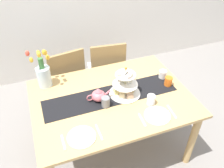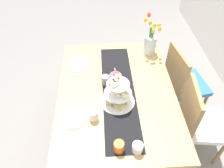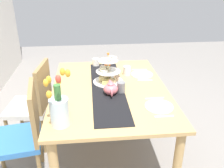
# 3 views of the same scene
# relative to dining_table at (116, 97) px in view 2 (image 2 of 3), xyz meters

# --- Properties ---
(ground_plane) EXTENTS (8.00, 8.00, 0.00)m
(ground_plane) POSITION_rel_dining_table_xyz_m (0.00, 0.00, -0.63)
(ground_plane) COLOR gray
(dining_table) EXTENTS (1.49, 1.08, 0.73)m
(dining_table) POSITION_rel_dining_table_xyz_m (0.00, 0.00, 0.00)
(dining_table) COLOR tan
(dining_table) RESTS_ON ground_plane
(chair_left) EXTENTS (0.48, 0.48, 0.91)m
(chair_left) POSITION_rel_dining_table_xyz_m (-0.31, 0.77, -0.13)
(chair_left) COLOR olive
(chair_left) RESTS_ON ground_plane
(chair_right) EXTENTS (0.46, 0.46, 0.91)m
(chair_right) POSITION_rel_dining_table_xyz_m (0.21, 0.77, -0.13)
(chair_right) COLOR olive
(chair_right) RESTS_ON ground_plane
(table_runner) EXTENTS (1.29, 0.30, 0.00)m
(table_runner) POSITION_rel_dining_table_xyz_m (0.00, 0.02, 0.10)
(table_runner) COLOR black
(table_runner) RESTS_ON dining_table
(tiered_cake_stand) EXTENTS (0.30, 0.30, 0.30)m
(tiered_cake_stand) POSITION_rel_dining_table_xyz_m (0.14, 0.00, 0.19)
(tiered_cake_stand) COLOR beige
(tiered_cake_stand) RESTS_ON table_runner
(teapot) EXTENTS (0.24, 0.13, 0.14)m
(teapot) POSITION_rel_dining_table_xyz_m (-0.13, 0.00, 0.16)
(teapot) COLOR #D66B75
(teapot) RESTS_ON table_runner
(tulip_vase) EXTENTS (0.20, 0.18, 0.43)m
(tulip_vase) POSITION_rel_dining_table_xyz_m (-0.56, 0.40, 0.24)
(tulip_vase) COLOR silver
(tulip_vase) RESTS_ON dining_table
(cream_jug) EXTENTS (0.08, 0.08, 0.08)m
(cream_jug) POSITION_rel_dining_table_xyz_m (0.61, 0.11, 0.14)
(cream_jug) COLOR white
(cream_jug) RESTS_ON dining_table
(dinner_plate_left) EXTENTS (0.23, 0.23, 0.01)m
(dinner_plate_left) POSITION_rel_dining_table_xyz_m (-0.39, -0.37, 0.10)
(dinner_plate_left) COLOR white
(dinner_plate_left) RESTS_ON dining_table
(fork_left) EXTENTS (0.02, 0.15, 0.01)m
(fork_left) POSITION_rel_dining_table_xyz_m (-0.53, -0.37, 0.10)
(fork_left) COLOR silver
(fork_left) RESTS_ON dining_table
(knife_left) EXTENTS (0.02, 0.17, 0.01)m
(knife_left) POSITION_rel_dining_table_xyz_m (-0.24, -0.37, 0.10)
(knife_left) COLOR silver
(knife_left) RESTS_ON dining_table
(dinner_plate_right) EXTENTS (0.23, 0.23, 0.01)m
(dinner_plate_right) POSITION_rel_dining_table_xyz_m (0.29, -0.37, 0.10)
(dinner_plate_right) COLOR white
(dinner_plate_right) RESTS_ON dining_table
(fork_right) EXTENTS (0.03, 0.15, 0.01)m
(fork_right) POSITION_rel_dining_table_xyz_m (0.14, -0.37, 0.10)
(fork_right) COLOR silver
(fork_right) RESTS_ON dining_table
(knife_right) EXTENTS (0.03, 0.17, 0.01)m
(knife_right) POSITION_rel_dining_table_xyz_m (0.43, -0.37, 0.10)
(knife_right) COLOR silver
(knife_right) RESTS_ON dining_table
(mug_grey) EXTENTS (0.08, 0.08, 0.09)m
(mug_grey) POSITION_rel_dining_table_xyz_m (-0.09, -0.10, 0.15)
(mug_grey) COLOR slate
(mug_grey) RESTS_ON table_runner
(mug_white_text) EXTENTS (0.08, 0.08, 0.09)m
(mug_white_text) POSITION_rel_dining_table_xyz_m (0.30, -0.21, 0.14)
(mug_white_text) COLOR white
(mug_white_text) RESTS_ON dining_table
(mug_orange) EXTENTS (0.08, 0.08, 0.09)m
(mug_orange) POSITION_rel_dining_table_xyz_m (0.60, -0.03, 0.14)
(mug_orange) COLOR orange
(mug_orange) RESTS_ON dining_table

